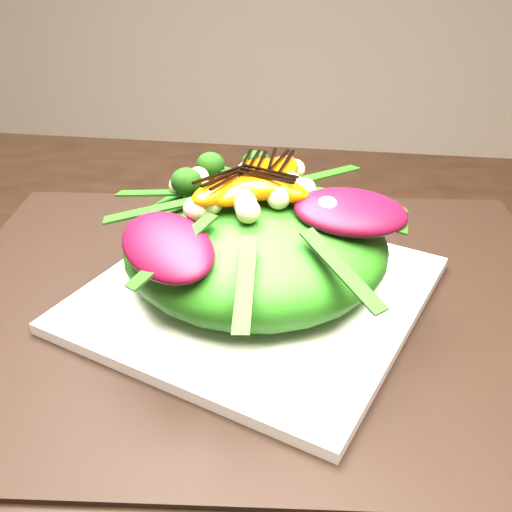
# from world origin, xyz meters

# --- Properties ---
(dining_table) EXTENTS (1.60, 0.90, 0.75)m
(dining_table) POSITION_xyz_m (0.00, 0.00, 0.73)
(dining_table) COLOR black
(dining_table) RESTS_ON floor
(placemat) EXTENTS (0.56, 0.45, 0.00)m
(placemat) POSITION_xyz_m (0.02, 0.09, 0.75)
(placemat) COLOR black
(placemat) RESTS_ON dining_table
(plate_base) EXTENTS (0.33, 0.33, 0.01)m
(plate_base) POSITION_xyz_m (0.02, 0.09, 0.76)
(plate_base) COLOR silver
(plate_base) RESTS_ON placemat
(salad_bowl) EXTENTS (0.27, 0.27, 0.02)m
(salad_bowl) POSITION_xyz_m (0.02, 0.09, 0.77)
(salad_bowl) COLOR white
(salad_bowl) RESTS_ON plate_base
(lettuce_mound) EXTENTS (0.25, 0.25, 0.08)m
(lettuce_mound) POSITION_xyz_m (0.02, 0.09, 0.81)
(lettuce_mound) COLOR #297215
(lettuce_mound) RESTS_ON salad_bowl
(radicchio_leaf) EXTENTS (0.10, 0.07, 0.02)m
(radicchio_leaf) POSITION_xyz_m (0.09, 0.08, 0.84)
(radicchio_leaf) COLOR #4A071B
(radicchio_leaf) RESTS_ON lettuce_mound
(orange_segment) EXTENTS (0.07, 0.06, 0.02)m
(orange_segment) POSITION_xyz_m (-0.00, 0.11, 0.85)
(orange_segment) COLOR #E75903
(orange_segment) RESTS_ON lettuce_mound
(broccoli_floret) EXTENTS (0.04, 0.04, 0.03)m
(broccoli_floret) POSITION_xyz_m (-0.05, 0.11, 0.85)
(broccoli_floret) COLOR #173509
(broccoli_floret) RESTS_ON lettuce_mound
(macadamia_nut) EXTENTS (0.02, 0.02, 0.02)m
(macadamia_nut) POSITION_xyz_m (0.05, 0.03, 0.84)
(macadamia_nut) COLOR beige
(macadamia_nut) RESTS_ON lettuce_mound
(balsamic_drizzle) EXTENTS (0.04, 0.03, 0.00)m
(balsamic_drizzle) POSITION_xyz_m (-0.00, 0.11, 0.86)
(balsamic_drizzle) COLOR black
(balsamic_drizzle) RESTS_ON orange_segment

